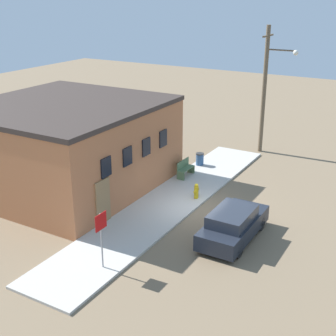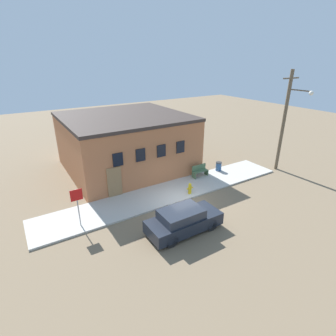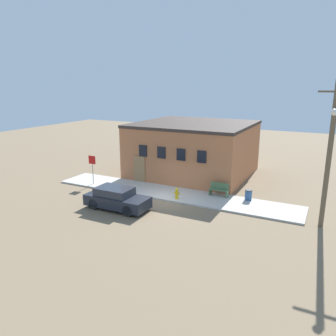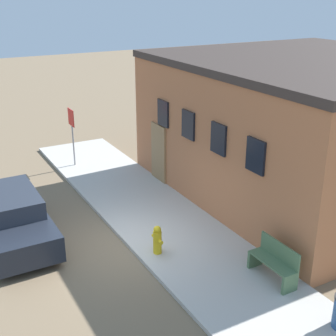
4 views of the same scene
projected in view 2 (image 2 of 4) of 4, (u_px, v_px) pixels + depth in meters
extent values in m
plane|color=#7A664C|center=(182.00, 202.00, 17.46)|extent=(80.00, 80.00, 0.00)
cube|color=#BCB7AD|center=(170.00, 192.00, 18.61)|extent=(18.52, 2.98, 0.11)
cube|color=#B26B42|center=(126.00, 143.00, 22.16)|extent=(9.49, 9.05, 4.34)
cube|color=#382D28|center=(124.00, 116.00, 21.27)|extent=(9.59, 9.15, 0.24)
cube|color=black|center=(118.00, 160.00, 17.18)|extent=(0.70, 0.08, 0.90)
cube|color=black|center=(141.00, 155.00, 17.99)|extent=(0.70, 0.08, 0.90)
cube|color=black|center=(161.00, 151.00, 18.80)|extent=(0.70, 0.08, 0.90)
cube|color=black|center=(180.00, 147.00, 19.61)|extent=(0.70, 0.08, 0.90)
cube|color=#937047|center=(115.00, 183.00, 17.62)|extent=(1.00, 0.08, 2.20)
cylinder|color=gold|center=(190.00, 189.00, 18.17)|extent=(0.23, 0.23, 0.63)
sphere|color=gold|center=(190.00, 185.00, 18.03)|extent=(0.21, 0.21, 0.21)
cylinder|color=gold|center=(188.00, 189.00, 18.05)|extent=(0.13, 0.10, 0.10)
cylinder|color=gold|center=(192.00, 188.00, 18.22)|extent=(0.13, 0.10, 0.10)
cylinder|color=gray|center=(78.00, 208.00, 14.38)|extent=(0.06, 0.06, 2.27)
cube|color=red|center=(76.00, 195.00, 14.05)|extent=(0.65, 0.02, 0.65)
cube|color=#4C6B47|center=(194.00, 176.00, 20.53)|extent=(0.08, 0.44, 0.45)
cube|color=#4C6B47|center=(206.00, 172.00, 21.14)|extent=(0.08, 0.44, 0.45)
cube|color=#4C6B47|center=(200.00, 171.00, 20.74)|extent=(1.33, 0.44, 0.04)
cube|color=#4C6B47|center=(199.00, 167.00, 20.80)|extent=(1.33, 0.04, 0.45)
cylinder|color=#2D517F|center=(219.00, 167.00, 21.91)|extent=(0.46, 0.46, 0.68)
cylinder|color=#2D2D2D|center=(219.00, 163.00, 21.77)|extent=(0.49, 0.49, 0.06)
cylinder|color=brown|center=(284.00, 123.00, 21.08)|extent=(0.27, 0.27, 8.09)
cylinder|color=brown|center=(300.00, 90.00, 19.38)|extent=(0.09, 1.79, 0.09)
sphere|color=silver|center=(311.00, 93.00, 18.72)|extent=(0.32, 0.32, 0.32)
cube|color=brown|center=(291.00, 78.00, 19.76)|extent=(1.80, 0.10, 0.10)
cylinder|color=black|center=(194.00, 212.00, 15.64)|extent=(0.72, 0.20, 0.72)
cylinder|color=black|center=(211.00, 225.00, 14.44)|extent=(0.72, 0.20, 0.72)
cylinder|color=black|center=(157.00, 226.00, 14.37)|extent=(0.72, 0.20, 0.72)
cylinder|color=black|center=(172.00, 241.00, 13.17)|extent=(0.72, 0.20, 0.72)
cube|color=#1E232D|center=(184.00, 222.00, 14.33)|extent=(4.20, 1.73, 0.70)
cube|color=#282D38|center=(181.00, 214.00, 13.99)|extent=(2.31, 1.52, 0.51)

